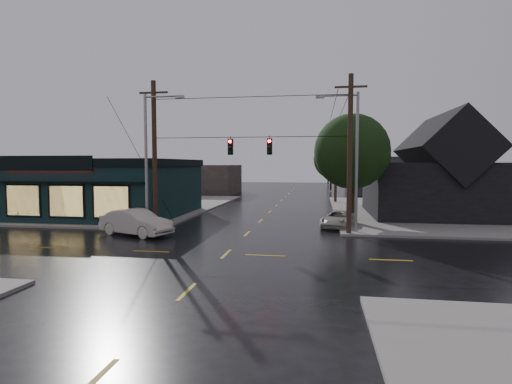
% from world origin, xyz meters
% --- Properties ---
extents(ground_plane, '(160.00, 160.00, 0.00)m').
position_xyz_m(ground_plane, '(0.00, 0.00, 0.00)').
color(ground_plane, black).
extents(sidewalk_nw, '(28.00, 28.00, 0.15)m').
position_xyz_m(sidewalk_nw, '(-20.00, 20.00, 0.07)').
color(sidewalk_nw, gray).
rests_on(sidewalk_nw, ground).
extents(sidewalk_ne, '(28.00, 28.00, 0.15)m').
position_xyz_m(sidewalk_ne, '(20.00, 20.00, 0.07)').
color(sidewalk_ne, gray).
rests_on(sidewalk_ne, ground).
extents(pizza_shop, '(16.30, 12.34, 4.90)m').
position_xyz_m(pizza_shop, '(-15.00, 12.94, 2.56)').
color(pizza_shop, black).
rests_on(pizza_shop, ground).
extents(ne_building, '(12.60, 11.60, 8.75)m').
position_xyz_m(ne_building, '(15.00, 17.00, 4.47)').
color(ne_building, black).
rests_on(ne_building, ground).
extents(corner_tree, '(5.62, 5.62, 8.14)m').
position_xyz_m(corner_tree, '(7.00, 11.22, 5.44)').
color(corner_tree, black).
rests_on(corner_tree, ground).
extents(utility_pole_nw, '(2.00, 0.32, 10.15)m').
position_xyz_m(utility_pole_nw, '(-6.50, 6.50, 0.00)').
color(utility_pole_nw, '#332116').
rests_on(utility_pole_nw, ground).
extents(utility_pole_ne, '(2.00, 0.32, 10.15)m').
position_xyz_m(utility_pole_ne, '(6.50, 6.50, 0.00)').
color(utility_pole_ne, '#332116').
rests_on(utility_pole_ne, ground).
extents(utility_pole_far_a, '(2.00, 0.32, 9.65)m').
position_xyz_m(utility_pole_far_a, '(6.50, 28.00, 0.00)').
color(utility_pole_far_a, '#332116').
rests_on(utility_pole_far_a, ground).
extents(utility_pole_far_b, '(2.00, 0.32, 9.15)m').
position_xyz_m(utility_pole_far_b, '(6.50, 48.00, 0.00)').
color(utility_pole_far_b, '#332116').
rests_on(utility_pole_far_b, ground).
extents(utility_pole_far_c, '(2.00, 0.32, 9.15)m').
position_xyz_m(utility_pole_far_c, '(6.50, 68.00, 0.00)').
color(utility_pole_far_c, '#332116').
rests_on(utility_pole_far_c, ground).
extents(span_signal_assembly, '(13.00, 0.48, 1.23)m').
position_xyz_m(span_signal_assembly, '(0.10, 6.50, 5.70)').
color(span_signal_assembly, black).
rests_on(span_signal_assembly, ground).
extents(streetlight_nw, '(5.40, 0.30, 9.15)m').
position_xyz_m(streetlight_nw, '(-6.80, 5.80, 0.00)').
color(streetlight_nw, gray).
rests_on(streetlight_nw, ground).
extents(streetlight_ne, '(5.40, 0.30, 9.15)m').
position_xyz_m(streetlight_ne, '(7.00, 7.20, 0.00)').
color(streetlight_ne, gray).
rests_on(streetlight_ne, ground).
extents(bg_building_west, '(12.00, 10.00, 4.40)m').
position_xyz_m(bg_building_west, '(-14.00, 40.00, 2.20)').
color(bg_building_west, '#352926').
rests_on(bg_building_west, ground).
extents(bg_building_east, '(14.00, 12.00, 5.60)m').
position_xyz_m(bg_building_east, '(16.00, 45.00, 2.80)').
color(bg_building_east, black).
rests_on(bg_building_east, ground).
extents(sedan_cream, '(5.31, 3.42, 1.65)m').
position_xyz_m(sedan_cream, '(-6.91, 4.35, 0.83)').
color(sedan_cream, beige).
rests_on(sedan_cream, ground).
extents(suv_silver, '(2.96, 4.59, 1.18)m').
position_xyz_m(suv_silver, '(6.00, 9.68, 0.59)').
color(suv_silver, '#B5B3A7').
rests_on(suv_silver, ground).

